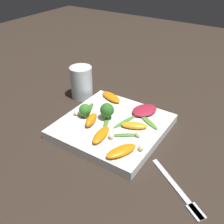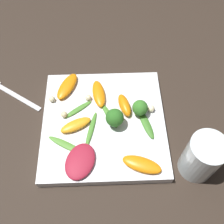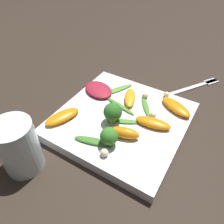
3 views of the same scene
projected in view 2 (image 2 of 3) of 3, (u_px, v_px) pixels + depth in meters
name	position (u px, v px, depth m)	size (l,w,h in m)	color
ground_plane	(104.00, 126.00, 0.59)	(2.40, 2.40, 0.00)	#2D231C
plate	(104.00, 124.00, 0.58)	(0.26, 0.26, 0.02)	white
drinking_glass	(202.00, 157.00, 0.49)	(0.07, 0.07, 0.10)	silver
fork	(6.00, 90.00, 0.63)	(0.15, 0.11, 0.01)	silver
radicchio_leaf_0	(80.00, 161.00, 0.51)	(0.08, 0.09, 0.01)	maroon
orange_segment_0	(124.00, 105.00, 0.57)	(0.04, 0.06, 0.02)	orange
orange_segment_1	(142.00, 164.00, 0.51)	(0.08, 0.06, 0.02)	orange
orange_segment_2	(99.00, 94.00, 0.59)	(0.04, 0.08, 0.02)	orange
orange_segment_3	(67.00, 86.00, 0.60)	(0.06, 0.08, 0.02)	orange
orange_segment_4	(76.00, 125.00, 0.55)	(0.07, 0.05, 0.01)	orange
broccoli_floret_0	(140.00, 108.00, 0.56)	(0.03, 0.03, 0.04)	#84AD5B
broccoli_floret_1	(115.00, 118.00, 0.54)	(0.04, 0.04, 0.05)	#7A9E51
arugula_sprig_0	(146.00, 123.00, 0.56)	(0.04, 0.08, 0.01)	#3D7528
arugula_sprig_1	(78.00, 109.00, 0.58)	(0.07, 0.05, 0.00)	#47842D
arugula_sprig_2	(91.00, 129.00, 0.55)	(0.03, 0.09, 0.01)	#47842D
arugula_sprig_3	(109.00, 115.00, 0.57)	(0.04, 0.07, 0.00)	#47842D
arugula_sprig_4	(67.00, 146.00, 0.53)	(0.08, 0.06, 0.01)	#518E33
macadamia_nut_0	(151.00, 109.00, 0.57)	(0.02, 0.02, 0.02)	beige
macadamia_nut_1	(52.00, 99.00, 0.59)	(0.01, 0.01, 0.01)	beige
macadamia_nut_2	(88.00, 98.00, 0.59)	(0.01, 0.01, 0.01)	beige
macadamia_nut_3	(64.00, 114.00, 0.57)	(0.01, 0.01, 0.01)	beige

